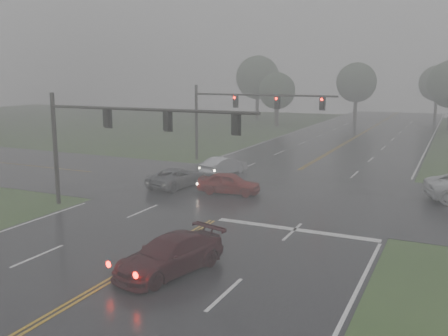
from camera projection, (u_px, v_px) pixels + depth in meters
The scene contains 13 objects.
main_road at pixel (254, 197), 32.25m from camera, with size 18.00×160.00×0.02m, color black.
cross_street at pixel (265, 190), 34.03m from camera, with size 120.00×14.00×0.02m, color black.
stop_bar at pixel (295, 230), 25.39m from camera, with size 8.50×0.50×0.01m, color white.
sedan_maroon at pixel (170, 272), 19.96m from camera, with size 2.03×5.00×1.45m, color #34090E.
sedan_red at pixel (229, 194), 33.07m from camera, with size 1.67×4.15×1.42m, color maroon.
sedan_silver at pixel (224, 175), 39.42m from camera, with size 1.48×4.25×1.40m, color silver.
car_grey at pixel (178, 187), 35.08m from camera, with size 2.22×4.82×1.34m, color #4D4F54.
signal_gantry_near at pixel (110, 129), 27.96m from camera, with size 13.28×0.29×6.74m.
signal_gantry_far at pixel (237, 108), 43.82m from camera, with size 13.05×0.35×6.86m.
tree_nw_a at pixel (277, 91), 75.07m from camera, with size 5.53×5.53×8.12m.
tree_n_mid at pixel (356, 82), 83.49m from camera, with size 6.67×6.67×9.79m.
tree_nw_b at pixel (258, 78), 85.56m from camera, with size 7.48×7.48×10.98m.
tree_n_far at pixel (437, 83), 88.94m from camera, with size 6.41×6.41×9.41m.
Camera 1 is at (11.64, -9.17, 7.81)m, focal length 40.00 mm.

